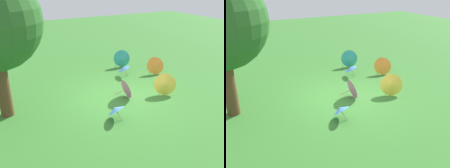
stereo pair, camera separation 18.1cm
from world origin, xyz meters
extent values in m
plane|color=#387A2D|center=(0.00, 0.00, 0.00)|extent=(40.00, 40.00, 0.00)
cylinder|color=brown|center=(3.78, -0.60, 1.11)|extent=(0.42, 0.42, 2.21)
cylinder|color=tan|center=(-2.24, -3.33, 0.35)|extent=(0.14, 0.44, 0.15)
cone|color=teal|center=(-2.16, -3.04, 0.44)|extent=(0.93, 0.62, 0.87)
sphere|color=tan|center=(-2.13, -2.96, 0.46)|extent=(0.05, 0.05, 0.04)
cylinder|color=tan|center=(0.64, 1.48, 0.15)|extent=(0.14, 0.22, 0.30)
cone|color=#4C8CE5|center=(0.71, 1.36, 0.34)|extent=(0.78, 0.76, 0.45)
sphere|color=tan|center=(0.73, 1.32, 0.39)|extent=(0.06, 0.06, 0.05)
cylinder|color=tan|center=(-3.15, -1.68, 0.25)|extent=(0.20, 0.46, 0.26)
cone|color=orange|center=(-3.04, -1.40, 0.40)|extent=(0.95, 0.76, 0.80)
sphere|color=tan|center=(-3.02, -1.34, 0.43)|extent=(0.05, 0.06, 0.05)
cylinder|color=tan|center=(-1.61, -1.79, 0.17)|extent=(0.17, 0.14, 0.34)
cone|color=#4C8CE5|center=(-1.53, -1.85, 0.38)|extent=(0.81, 0.81, 0.36)
sphere|color=tan|center=(-1.51, -1.87, 0.42)|extent=(0.06, 0.06, 0.05)
cylinder|color=tan|center=(-2.08, 0.42, 0.31)|extent=(0.29, 0.41, 0.20)
cone|color=yellow|center=(-1.90, 0.68, 0.44)|extent=(0.98, 0.88, 0.87)
sphere|color=tan|center=(-1.85, 0.76, 0.47)|extent=(0.06, 0.06, 0.05)
cylinder|color=tan|center=(-0.16, 0.19, 0.29)|extent=(0.51, 0.05, 0.16)
cone|color=pink|center=(-0.47, 0.20, 0.38)|extent=(0.36, 0.77, 0.76)
sphere|color=tan|center=(-0.53, 0.21, 0.39)|extent=(0.05, 0.04, 0.04)
camera|label=1|loc=(4.24, 7.63, 4.30)|focal=40.37mm
camera|label=2|loc=(4.08, 7.71, 4.30)|focal=40.37mm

